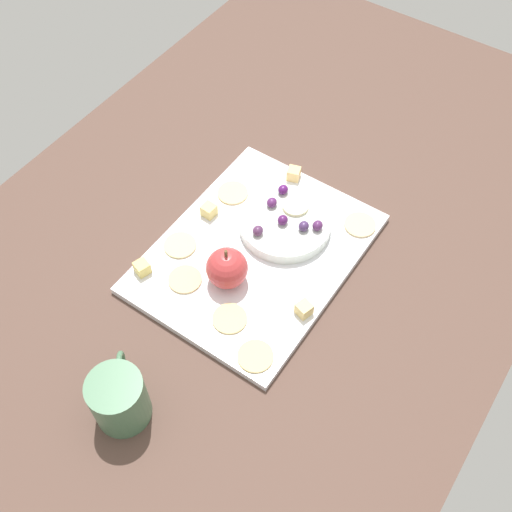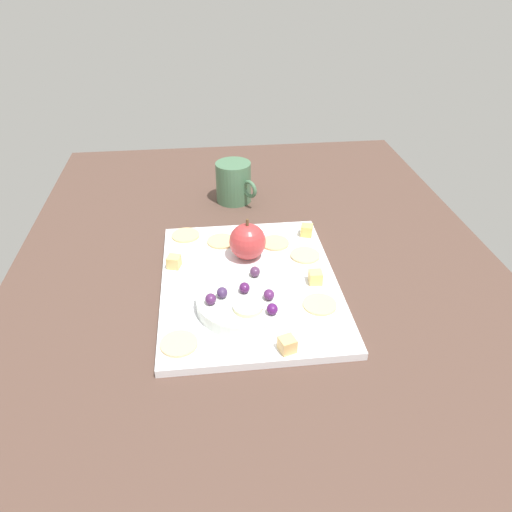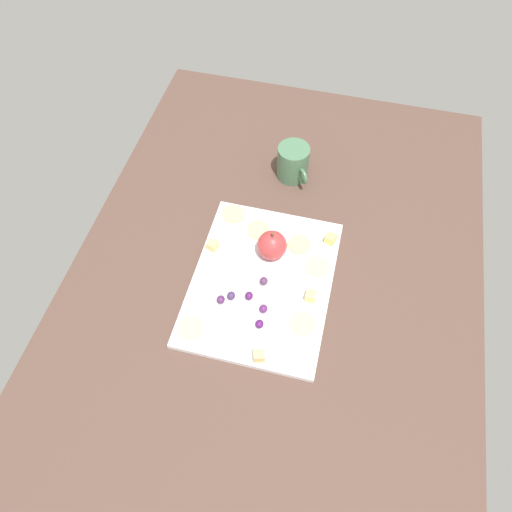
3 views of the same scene
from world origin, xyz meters
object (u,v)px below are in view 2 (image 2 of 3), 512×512
cracker_3 (320,304)px  apple_slice_0 (248,307)px  serving_dish (246,301)px  cheese_cube_2 (315,277)px  grape_3 (244,288)px  grape_4 (271,294)px  cheese_cube_3 (174,262)px  cup (234,182)px  cheese_cube_1 (307,230)px  grape_0 (211,299)px  apple_whole (248,241)px  cracker_5 (305,255)px  grape_1 (255,272)px  cracker_1 (221,241)px  cracker_4 (179,344)px  grape_2 (273,309)px  grape_5 (222,293)px  cheese_cube_0 (287,345)px  platter (249,284)px  cracker_2 (186,235)px  cracker_0 (275,243)px

cracker_3 → apple_slice_0: 11.84cm
serving_dish → cheese_cube_2: 13.06cm
grape_3 → grape_4: 4.42cm
cheese_cube_3 → cup: (26.91, -12.54, 2.06)cm
cheese_cube_1 → grape_0: size_ratio=1.17×
apple_whole → cracker_5: 10.79cm
cracker_3 → apple_slice_0: apple_slice_0 is taller
cracker_3 → grape_1: bearing=57.0°
grape_1 → grape_4: 6.47cm
apple_slice_0 → cracker_1: bearing=7.0°
cracker_3 → cracker_4: bearing=106.2°
grape_2 → cup: bearing=3.1°
serving_dish → cheese_cube_3: (12.25, 11.30, 0.01)cm
grape_4 → cracker_3: bearing=-89.5°
grape_3 → cup: size_ratio=0.19×
grape_4 → grape_5: (1.28, 7.39, 0.03)cm
cheese_cube_0 → cup: (49.40, 3.55, 2.06)cm
platter → grape_0: (-8.02, 6.61, 3.60)cm
cracker_2 → grape_2: 30.19cm
cracker_1 → grape_1: bearing=-161.9°
platter → serving_dish: (-6.73, 1.26, 1.70)cm
apple_whole → cracker_5: apple_whole is taller
cheese_cube_3 → cup: size_ratio=0.22×
apple_whole → cracker_5: bearing=-95.4°
cheese_cube_2 → cracker_5: (8.03, 0.08, -0.87)cm
cracker_1 → apple_slice_0: size_ratio=1.20×
cracker_4 → cracker_5: size_ratio=1.00×
cheese_cube_0 → cracker_1: 30.71cm
platter → cracker_2: size_ratio=7.10×
cracker_3 → grape_5: bearing=85.4°
grape_3 → apple_slice_0: 4.15cm
cheese_cube_0 → cracker_4: bearing=79.3°
serving_dish → grape_4: size_ratio=8.32×
serving_dish → apple_slice_0: 3.46cm
cheese_cube_0 → cracker_4: size_ratio=0.40×
grape_3 → cracker_2: bearing=23.5°
grape_0 → grape_3: bearing=-67.3°
grape_5 → cup: cup is taller
cracker_5 → cheese_cube_1: bearing=-13.3°
cracker_0 → grape_0: 22.98cm
serving_dish → grape_2: grape_2 is taller
cracker_0 → grape_5: (-17.67, 10.78, 2.74)cm
platter → grape_4: size_ratio=20.58×
cracker_0 → grape_2: (-22.39, 3.62, 2.72)cm
cheese_cube_2 → grape_5: (-4.83, 15.66, 1.87)cm
cheese_cube_1 → grape_2: (-24.87, 10.15, 1.85)cm
cracker_4 → cracker_0: bearing=-34.7°
cheese_cube_3 → grape_2: size_ratio=1.17×
grape_0 → grape_1: 9.72cm
cheese_cube_3 → cracker_2: size_ratio=0.40×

